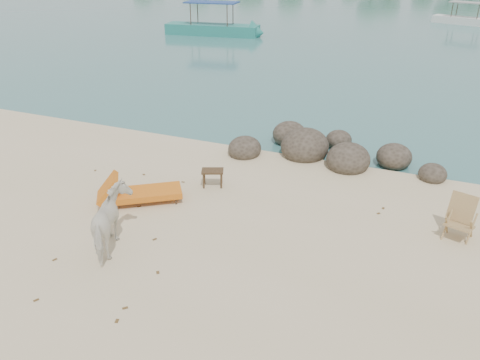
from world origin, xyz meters
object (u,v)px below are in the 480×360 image
object	(u,v)px
side_table	(213,179)
boat_near	(212,8)
cow	(112,223)
lounge_chair	(145,190)
boulders	(322,150)
deck_chair	(460,221)

from	to	relation	value
side_table	boat_near	bearing A→B (deg)	92.97
cow	side_table	bearing A→B (deg)	-126.57
lounge_chair	boat_near	size ratio (longest dim) A/B	0.29
lounge_chair	boat_near	bearing A→B (deg)	76.95
cow	lounge_chair	xyz separation A→B (m)	(-0.53, 1.99, -0.31)
boulders	cow	xyz separation A→B (m)	(-2.85, -6.49, 0.44)
boulders	deck_chair	world-z (taller)	deck_chair
boulders	lounge_chair	xyz separation A→B (m)	(-3.38, -4.49, 0.12)
lounge_chair	boat_near	world-z (taller)	boat_near
side_table	lounge_chair	bearing A→B (deg)	-153.07
deck_chair	boat_near	world-z (taller)	boat_near
cow	boat_near	distance (m)	27.40
boulders	boat_near	xyz separation A→B (m)	(-12.76, 19.04, 1.65)
boulders	lounge_chair	distance (m)	5.62
lounge_chair	boat_near	xyz separation A→B (m)	(-9.38, 23.53, 1.53)
side_table	deck_chair	world-z (taller)	deck_chair
boulders	side_table	distance (m)	3.80
cow	side_table	distance (m)	3.48
cow	boat_near	bearing A→B (deg)	-94.30
cow	side_table	world-z (taller)	cow
boat_near	lounge_chair	bearing A→B (deg)	-75.38
boulders	cow	distance (m)	7.10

